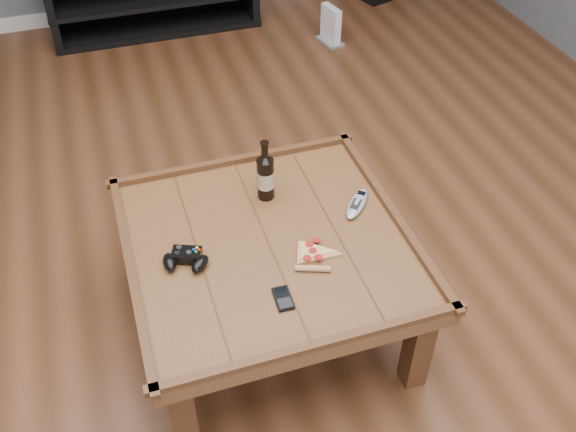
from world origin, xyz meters
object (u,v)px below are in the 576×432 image
object	(u,v)px
pizza_slice	(313,255)
game_console	(331,27)
remote_control	(357,204)
beer_bottle	(265,175)
smartphone	(283,298)
coffee_table	(269,253)
game_controller	(186,259)

from	to	relation	value
pizza_slice	game_console	size ratio (longest dim) A/B	0.99
remote_control	game_console	distance (m)	2.22
beer_bottle	game_console	size ratio (longest dim) A/B	1.02
remote_control	beer_bottle	bearing A→B (deg)	-167.16
game_console	beer_bottle	bearing A→B (deg)	-129.78
smartphone	coffee_table	bearing A→B (deg)	85.80
coffee_table	game_console	bearing A→B (deg)	63.48
remote_control	game_console	xyz separation A→B (m)	(0.70, 2.07, -0.35)
game_controller	smartphone	xyz separation A→B (m)	(0.27, -0.26, -0.02)
coffee_table	smartphone	distance (m)	0.28
beer_bottle	remote_control	xyz separation A→B (m)	(0.31, -0.16, -0.09)
pizza_slice	remote_control	xyz separation A→B (m)	(0.25, 0.20, 0.01)
game_controller	game_console	world-z (taller)	game_controller
coffee_table	pizza_slice	xyz separation A→B (m)	(0.13, -0.12, 0.07)
pizza_slice	game_controller	bearing A→B (deg)	-172.67
game_controller	game_console	distance (m)	2.59
smartphone	game_console	size ratio (longest dim) A/B	0.41
coffee_table	game_console	xyz separation A→B (m)	(1.07, 2.15, -0.28)
game_controller	remote_control	distance (m)	0.68
coffee_table	beer_bottle	xyz separation A→B (m)	(0.06, 0.24, 0.16)
coffee_table	beer_bottle	world-z (taller)	beer_bottle
smartphone	game_console	world-z (taller)	smartphone
beer_bottle	smartphone	world-z (taller)	beer_bottle
pizza_slice	remote_control	size ratio (longest dim) A/B	1.39
beer_bottle	pizza_slice	distance (m)	0.38
game_controller	pizza_slice	bearing A→B (deg)	8.97
smartphone	remote_control	distance (m)	0.54
smartphone	remote_control	world-z (taller)	remote_control
beer_bottle	game_console	world-z (taller)	beer_bottle
coffee_table	remote_control	bearing A→B (deg)	11.99
coffee_table	beer_bottle	distance (m)	0.30
beer_bottle	game_controller	distance (m)	0.45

